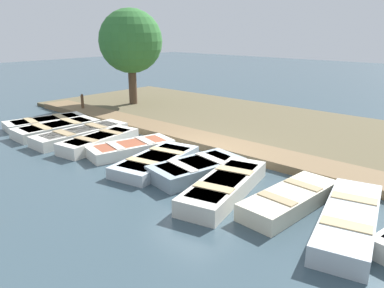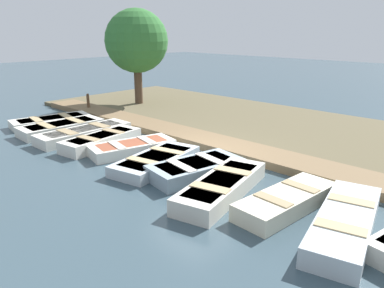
% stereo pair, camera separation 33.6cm
% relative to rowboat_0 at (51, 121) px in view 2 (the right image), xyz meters
% --- Properties ---
extents(ground_plane, '(80.00, 80.00, 0.00)m').
position_rel_rowboat_0_xyz_m(ground_plane, '(-0.86, 7.53, -0.17)').
color(ground_plane, '#384C56').
extents(shore_bank, '(8.00, 24.00, 0.15)m').
position_rel_rowboat_0_xyz_m(shore_bank, '(-5.86, 7.53, -0.09)').
color(shore_bank, brown).
rests_on(shore_bank, ground_plane).
extents(dock_walkway, '(1.34, 22.10, 0.24)m').
position_rel_rowboat_0_xyz_m(dock_walkway, '(-2.44, 7.53, -0.05)').
color(dock_walkway, brown).
rests_on(dock_walkway, ground_plane).
extents(rowboat_0, '(3.33, 1.71, 0.34)m').
position_rel_rowboat_0_xyz_m(rowboat_0, '(0.00, 0.00, 0.00)').
color(rowboat_0, silver).
rests_on(rowboat_0, ground_plane).
extents(rowboat_1, '(3.20, 1.37, 0.41)m').
position_rel_rowboat_0_xyz_m(rowboat_1, '(0.31, 1.44, 0.03)').
color(rowboat_1, silver).
rests_on(rowboat_1, ground_plane).
extents(rowboat_2, '(3.54, 1.12, 0.41)m').
position_rel_rowboat_0_xyz_m(rowboat_2, '(0.14, 2.86, 0.03)').
color(rowboat_2, silver).
rests_on(rowboat_2, ground_plane).
extents(rowboat_3, '(3.04, 1.37, 0.43)m').
position_rel_rowboat_0_xyz_m(rowboat_3, '(0.24, 4.14, 0.05)').
color(rowboat_3, silver).
rests_on(rowboat_3, ground_plane).
extents(rowboat_4, '(2.94, 1.73, 0.38)m').
position_rel_rowboat_0_xyz_m(rowboat_4, '(-0.03, 5.49, 0.02)').
color(rowboat_4, silver).
rests_on(rowboat_4, ground_plane).
extents(rowboat_5, '(3.14, 1.79, 0.35)m').
position_rel_rowboat_0_xyz_m(rowboat_5, '(0.26, 7.02, 0.00)').
color(rowboat_5, '#B2BCC1').
rests_on(rowboat_5, ground_plane).
extents(rowboat_6, '(2.81, 1.71, 0.43)m').
position_rel_rowboat_0_xyz_m(rowboat_6, '(0.02, 8.40, 0.05)').
color(rowboat_6, '#8C9EA8').
rests_on(rowboat_6, ground_plane).
extents(rowboat_7, '(3.43, 1.74, 0.44)m').
position_rel_rowboat_0_xyz_m(rowboat_7, '(0.48, 9.70, 0.05)').
color(rowboat_7, beige).
rests_on(rowboat_7, ground_plane).
extents(rowboat_8, '(2.86, 1.19, 0.42)m').
position_rel_rowboat_0_xyz_m(rowboat_8, '(0.07, 11.25, 0.04)').
color(rowboat_8, beige).
rests_on(rowboat_8, ground_plane).
extents(rowboat_9, '(3.55, 1.74, 0.44)m').
position_rel_rowboat_0_xyz_m(rowboat_9, '(0.16, 12.61, 0.05)').
color(rowboat_9, '#B2BCC1').
rests_on(rowboat_9, ground_plane).
extents(mooring_post_near, '(0.14, 0.14, 0.92)m').
position_rel_rowboat_0_xyz_m(mooring_post_near, '(-2.47, -1.05, 0.30)').
color(mooring_post_near, brown).
rests_on(mooring_post_near, ground_plane).
extents(park_tree_far_left, '(3.17, 3.17, 4.91)m').
position_rel_rowboat_0_xyz_m(park_tree_far_left, '(-5.13, -0.46, 3.13)').
color(park_tree_far_left, '#4C3828').
rests_on(park_tree_far_left, ground_plane).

